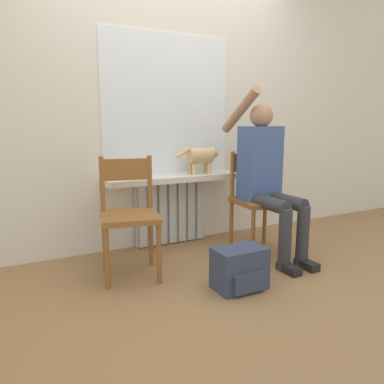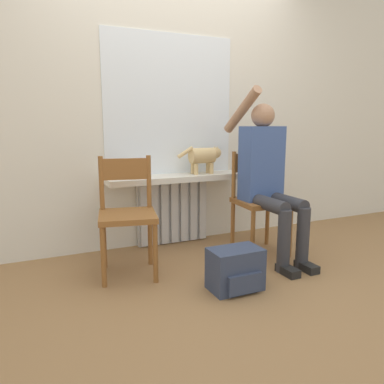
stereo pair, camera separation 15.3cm
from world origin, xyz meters
name	(u,v)px [view 1 (the left image)]	position (x,y,z in m)	size (l,w,h in m)	color
ground_plane	(241,290)	(0.00, 0.00, 0.00)	(12.00, 12.00, 0.00)	olive
wall_with_window	(166,97)	(0.00, 1.23, 1.35)	(7.00, 0.06, 2.70)	silver
radiator	(171,211)	(0.00, 1.15, 0.30)	(0.68, 0.08, 0.61)	silver
windowsill	(175,178)	(0.00, 1.05, 0.63)	(1.27, 0.30, 0.05)	silver
window_glass	(168,105)	(0.00, 1.20, 1.28)	(1.22, 0.01, 1.24)	white
chair_left	(129,214)	(-0.58, 0.61, 0.47)	(0.48, 0.48, 0.88)	brown
chair_right	(258,199)	(0.59, 0.61, 0.47)	(0.44, 0.44, 0.88)	brown
person	(267,173)	(0.59, 0.50, 0.71)	(0.36, 1.00, 1.41)	#333338
cat	(202,156)	(0.27, 1.04, 0.82)	(0.43, 0.14, 0.26)	#DBB77A
backpack	(240,269)	(0.01, 0.03, 0.14)	(0.35, 0.25, 0.29)	#333D56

